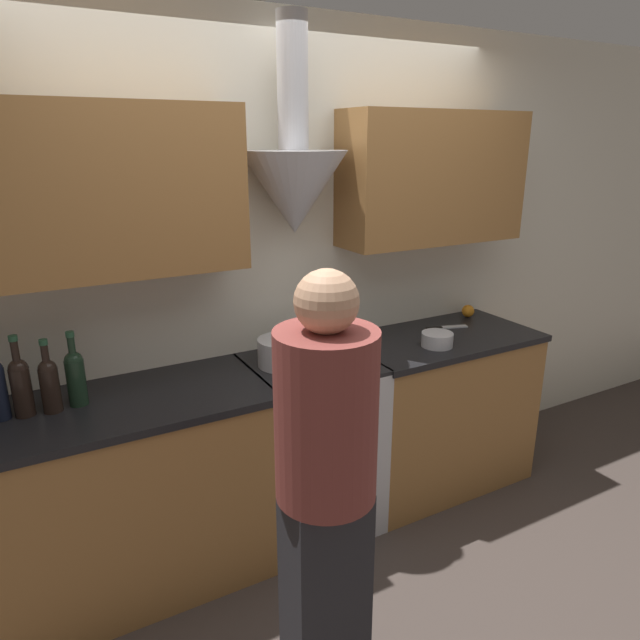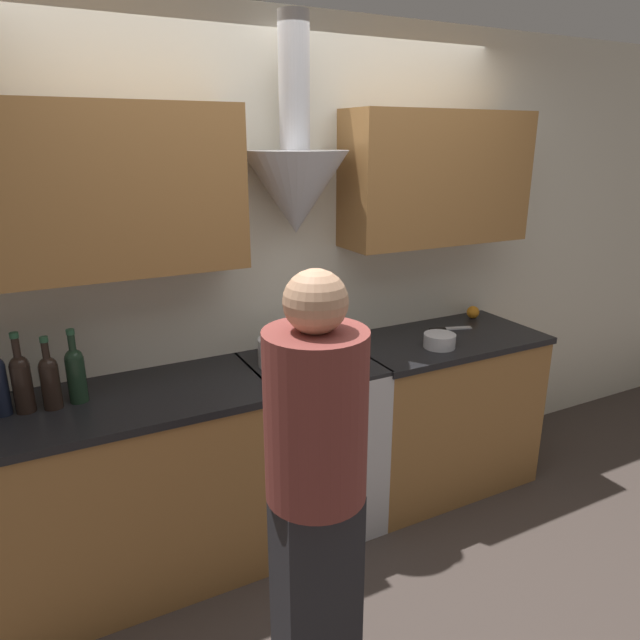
{
  "view_description": "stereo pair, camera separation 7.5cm",
  "coord_description": "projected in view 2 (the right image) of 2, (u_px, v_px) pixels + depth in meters",
  "views": [
    {
      "loc": [
        -1.25,
        -2.04,
        2.0
      ],
      "look_at": [
        0.0,
        0.22,
        1.18
      ],
      "focal_mm": 32.0,
      "sensor_mm": 36.0,
      "label": 1
    },
    {
      "loc": [
        -1.18,
        -2.07,
        2.0
      ],
      "look_at": [
        0.0,
        0.22,
        1.18
      ],
      "focal_mm": 32.0,
      "sensor_mm": 36.0,
      "label": 2
    }
  ],
  "objects": [
    {
      "name": "wine_bottle_3",
      "position": [
        22.0,
        380.0,
        2.31
      ],
      "size": [
        0.08,
        0.08,
        0.34
      ],
      "color": "black",
      "rests_on": "counter_left"
    },
    {
      "name": "wine_bottle_4",
      "position": [
        50.0,
        379.0,
        2.34
      ],
      "size": [
        0.08,
        0.08,
        0.31
      ],
      "color": "black",
      "rests_on": "counter_left"
    },
    {
      "name": "mixing_bowl",
      "position": [
        336.0,
        350.0,
        2.91
      ],
      "size": [
        0.24,
        0.24,
        0.08
      ],
      "color": "silver",
      "rests_on": "stove_range"
    },
    {
      "name": "counter_left",
      "position": [
        119.0,
        494.0,
        2.59
      ],
      "size": [
        1.37,
        0.62,
        0.93
      ],
      "color": "#9E6B38",
      "rests_on": "ground_plane"
    },
    {
      "name": "stock_pot",
      "position": [
        283.0,
        351.0,
        2.82
      ],
      "size": [
        0.25,
        0.25,
        0.14
      ],
      "color": "silver",
      "rests_on": "stove_range"
    },
    {
      "name": "person_foreground_left",
      "position": [
        316.0,
        500.0,
        1.78
      ],
      "size": [
        0.31,
        0.31,
        1.67
      ],
      "color": "#28282D",
      "rests_on": "ground_plane"
    },
    {
      "name": "ground_plane",
      "position": [
        340.0,
        554.0,
        2.88
      ],
      "size": [
        12.0,
        12.0,
        0.0
      ],
      "primitive_type": "plane",
      "color": "#423833"
    },
    {
      "name": "counter_right",
      "position": [
        439.0,
        410.0,
        3.38
      ],
      "size": [
        1.11,
        0.62,
        0.93
      ],
      "color": "#9E6B38",
      "rests_on": "ground_plane"
    },
    {
      "name": "orange_fruit",
      "position": [
        473.0,
        312.0,
        3.56
      ],
      "size": [
        0.08,
        0.08,
        0.08
      ],
      "color": "orange",
      "rests_on": "counter_right"
    },
    {
      "name": "chefs_knife",
      "position": [
        451.0,
        328.0,
        3.37
      ],
      "size": [
        0.25,
        0.11,
        0.01
      ],
      "rotation": [
        0.0,
        0.0,
        -0.31
      ],
      "color": "silver",
      "rests_on": "counter_right"
    },
    {
      "name": "saucepan",
      "position": [
        440.0,
        341.0,
        3.06
      ],
      "size": [
        0.17,
        0.17,
        0.07
      ],
      "color": "silver",
      "rests_on": "counter_right"
    },
    {
      "name": "wine_bottle_5",
      "position": [
        76.0,
        372.0,
        2.4
      ],
      "size": [
        0.08,
        0.08,
        0.32
      ],
      "color": "black",
      "rests_on": "counter_left"
    },
    {
      "name": "wall_back",
      "position": [
        279.0,
        249.0,
        2.92
      ],
      "size": [
        8.4,
        0.52,
        2.6
      ],
      "color": "silver",
      "rests_on": "ground_plane"
    },
    {
      "name": "stove_range",
      "position": [
        311.0,
        443.0,
        3.01
      ],
      "size": [
        0.61,
        0.6,
        0.93
      ],
      "color": "silver",
      "rests_on": "ground_plane"
    }
  ]
}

